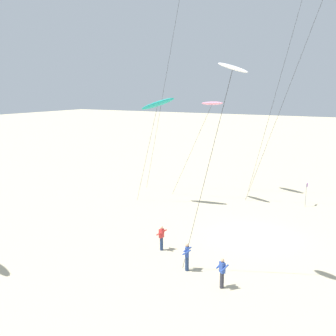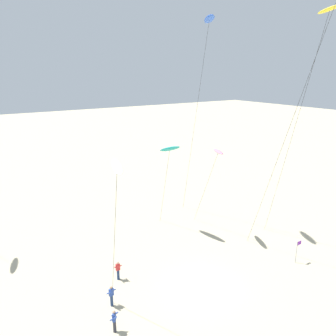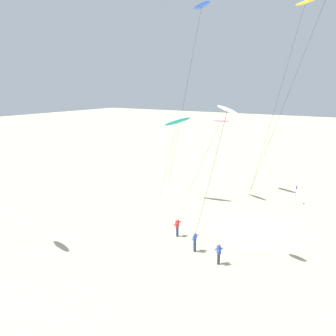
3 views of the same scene
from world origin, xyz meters
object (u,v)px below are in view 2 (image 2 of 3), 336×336
(kite_pink, at_px, (218,152))
(kite_teal, at_px, (170,149))
(kite_white, at_px, (117,170))
(kite_flyer_middle, at_px, (114,321))
(kite_flyer_furthest, at_px, (111,295))
(marker_flag, at_px, (298,247))
(kite_blue, at_px, (209,21))
(kite_flyer_nearest, at_px, (118,270))
(kite_yellow, at_px, (328,14))

(kite_pink, distance_m, kite_teal, 4.96)
(kite_white, distance_m, kite_flyer_middle, 10.29)
(kite_white, distance_m, kite_flyer_furthest, 10.55)
(kite_pink, relative_size, kite_flyer_furthest, 5.60)
(kite_white, height_order, kite_teal, kite_white)
(kite_flyer_furthest, xyz_separation_m, marker_flag, (16.53, -3.77, 0.60))
(kite_blue, height_order, kite_teal, kite_blue)
(marker_flag, bearing_deg, kite_white, 175.41)
(kite_white, bearing_deg, kite_flyer_furthest, 85.01)
(kite_teal, distance_m, kite_flyer_nearest, 13.07)
(kite_yellow, relative_size, kite_blue, 0.99)
(kite_blue, xyz_separation_m, kite_flyer_nearest, (-12.98, -4.86, -20.58))
(kite_white, bearing_deg, marker_flag, -4.59)
(kite_flyer_nearest, distance_m, kite_flyer_furthest, 3.29)
(kite_teal, xyz_separation_m, marker_flag, (6.01, -11.87, -7.56))
(kite_pink, height_order, kite_white, kite_white)
(kite_flyer_middle, bearing_deg, kite_flyer_furthest, 69.91)
(kite_blue, distance_m, kite_pink, 12.87)
(kite_teal, distance_m, marker_flag, 15.30)
(kite_blue, relative_size, kite_flyer_furthest, 13.22)
(kite_pink, bearing_deg, marker_flag, -71.85)
(kite_flyer_nearest, height_order, marker_flag, marker_flag)
(kite_blue, xyz_separation_m, kite_pink, (-0.95, -3.18, -12.43))
(kite_yellow, bearing_deg, kite_teal, 127.04)
(kite_yellow, xyz_separation_m, marker_flag, (-2.07, -1.16, -19.64))
(kite_pink, height_order, marker_flag, kite_pink)
(kite_white, relative_size, kite_flyer_nearest, 7.02)
(kite_white, bearing_deg, kite_flyer_nearest, 68.55)
(kite_pink, distance_m, kite_flyer_nearest, 14.62)
(kite_blue, height_order, kite_pink, kite_blue)
(kite_yellow, height_order, kite_flyer_nearest, kite_yellow)
(kite_pink, bearing_deg, kite_flyer_nearest, -172.05)
(kite_blue, height_order, marker_flag, kite_blue)
(kite_flyer_nearest, bearing_deg, kite_teal, 31.63)
(kite_yellow, xyz_separation_m, kite_white, (-18.81, 0.19, -9.97))
(kite_white, xyz_separation_m, marker_flag, (16.74, -1.34, -9.67))
(kite_flyer_middle, distance_m, kite_flyer_furthest, 2.67)
(kite_blue, distance_m, kite_flyer_nearest, 24.81)
(kite_teal, distance_m, kite_flyer_middle, 17.60)
(kite_yellow, bearing_deg, kite_pink, 124.06)
(kite_pink, xyz_separation_m, kite_flyer_middle, (-14.76, -6.92, -8.14))
(kite_flyer_middle, distance_m, marker_flag, 17.50)
(kite_pink, relative_size, kite_flyer_middle, 5.60)
(kite_white, xyz_separation_m, kite_flyer_middle, (-0.70, -0.08, -10.27))
(kite_pink, bearing_deg, kite_blue, 73.31)
(kite_yellow, bearing_deg, kite_flyer_middle, 179.68)
(kite_blue, xyz_separation_m, marker_flag, (1.73, -11.37, -19.98))
(kite_yellow, bearing_deg, kite_blue, 110.40)
(kite_flyer_nearest, bearing_deg, kite_flyer_furthest, -123.56)
(kite_white, xyz_separation_m, kite_flyer_furthest, (0.21, 2.42, -10.27))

